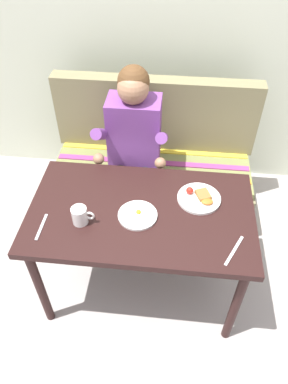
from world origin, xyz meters
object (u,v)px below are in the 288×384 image
Objects in this scene: table at (141,221)px; person at (133,141)px; plate_eggs at (138,215)px; plate_breakfast at (199,198)px; fork at (41,227)px; knife at (234,251)px; coffee_mug at (80,215)px; couch at (152,172)px.

person is (-0.12, 0.59, 0.09)m from table.
plate_breakfast is at bearing 26.17° from plate_eggs.
plate_breakfast is at bearing 20.23° from fork.
person is at bearing 64.49° from fork.
knife is (0.49, -0.17, -0.01)m from plate_eggs.
coffee_mug reaches higher than fork.
coffee_mug is 0.78m from knife.
couch is 6.98× the size of plate_eggs.
plate_breakfast is 1.39× the size of fork.
knife is at bearing -53.78° from person.
plate_eggs reaches higher than fork.
plate_breakfast is 2.00× the size of coffee_mug.
plate_breakfast is at bearing -48.26° from person.
knife is at bearing -19.57° from plate_eggs.
plate_eggs is at bearing -80.65° from person.
table is 0.10m from plate_eggs.
person is 0.84m from fork.
fork is at bearing -116.22° from person.
couch reaches higher than knife.
table is at bearing -176.72° from knife.
table is 5.82× the size of plate_eggs.
coffee_mug is (-0.30, -0.11, 0.13)m from table.
plate_eggs is 1.75× the size of coffee_mug.
person is 7.13× the size of fork.
knife is (0.17, -0.33, -0.01)m from plate_breakfast.
coffee_mug is at bearing -159.46° from plate_breakfast.
plate_breakfast is at bearing 144.42° from knife.
table is 0.34m from plate_breakfast.
plate_breakfast is 1.18× the size of knife.
table is 0.99× the size of person.
plate_breakfast is at bearing -64.74° from couch.
person is at bearing 75.56° from coffee_mug.
plate_eggs reaches higher than table.
plate_breakfast reaches higher than fork.
fork is at bearing -165.28° from plate_eggs.
person is 1.00m from knife.
fork is at bearing -161.09° from table.
fork is 0.96m from knife.
plate_breakfast is (0.31, -0.65, 0.41)m from couch.
couch is at bearing 62.98° from fork.
fork is (-0.48, -0.13, -0.01)m from plate_eggs.
knife is at bearing -2.08° from fork.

